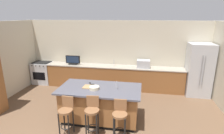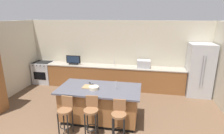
% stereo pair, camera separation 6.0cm
% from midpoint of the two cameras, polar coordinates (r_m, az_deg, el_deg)
% --- Properties ---
extents(wall_back, '(7.51, 0.12, 2.61)m').
position_cam_midpoint_polar(wall_back, '(7.23, 1.62, 4.20)').
color(wall_back, beige).
rests_on(wall_back, ground_plane).
extents(counter_back, '(5.30, 0.62, 0.90)m').
position_cam_midpoint_polar(counter_back, '(7.10, 0.86, -3.17)').
color(counter_back, brown).
rests_on(counter_back, ground_plane).
extents(kitchen_island, '(2.17, 1.12, 0.94)m').
position_cam_midpoint_polar(kitchen_island, '(4.99, -3.59, -11.47)').
color(kitchen_island, black).
rests_on(kitchen_island, ground_plane).
extents(refrigerator, '(0.81, 0.80, 1.86)m').
position_cam_midpoint_polar(refrigerator, '(7.05, 26.12, -0.87)').
color(refrigerator, '#B7BABF').
rests_on(refrigerator, ground_plane).
extents(range_oven, '(0.76, 0.63, 0.92)m').
position_cam_midpoint_polar(range_oven, '(8.16, -20.66, -1.61)').
color(range_oven, '#B7BABF').
rests_on(range_oven, ground_plane).
extents(microwave, '(0.48, 0.36, 0.29)m').
position_cam_midpoint_polar(microwave, '(6.84, 10.25, 0.98)').
color(microwave, '#B7BABF').
rests_on(microwave, counter_back).
extents(tv_monitor, '(0.58, 0.16, 0.36)m').
position_cam_midpoint_polar(tv_monitor, '(7.33, -11.90, 2.08)').
color(tv_monitor, black).
rests_on(tv_monitor, counter_back).
extents(sink_faucet_back, '(0.02, 0.02, 0.24)m').
position_cam_midpoint_polar(sink_faucet_back, '(7.03, 0.98, 1.47)').
color(sink_faucet_back, '#B2B2B7').
rests_on(sink_faucet_back, counter_back).
extents(sink_faucet_island, '(0.02, 0.02, 0.22)m').
position_cam_midpoint_polar(sink_faucet_island, '(4.67, 1.69, -5.78)').
color(sink_faucet_island, '#B2B2B7').
rests_on(sink_faucet_island, kitchen_island).
extents(bar_stool_left, '(0.34, 0.35, 0.94)m').
position_cam_midpoint_polar(bar_stool_left, '(4.52, -14.08, -13.91)').
color(bar_stool_left, brown).
rests_on(bar_stool_left, ground_plane).
extents(bar_stool_center, '(0.34, 0.35, 0.99)m').
position_cam_midpoint_polar(bar_stool_center, '(4.32, -6.14, -14.43)').
color(bar_stool_center, brown).
rests_on(bar_stool_center, ground_plane).
extents(bar_stool_right, '(0.34, 0.35, 0.97)m').
position_cam_midpoint_polar(bar_stool_right, '(4.20, 2.63, -15.63)').
color(bar_stool_right, brown).
rests_on(bar_stool_right, ground_plane).
extents(fruit_bowl, '(0.26, 0.26, 0.08)m').
position_cam_midpoint_polar(fruit_bowl, '(4.71, -5.43, -6.59)').
color(fruit_bowl, beige).
rests_on(fruit_bowl, kitchen_island).
extents(cell_phone, '(0.14, 0.16, 0.01)m').
position_cam_midpoint_polar(cell_phone, '(5.03, -6.13, -5.56)').
color(cell_phone, black).
rests_on(cell_phone, kitchen_island).
extents(tv_remote, '(0.12, 0.17, 0.02)m').
position_cam_midpoint_polar(tv_remote, '(5.10, -6.63, -5.19)').
color(tv_remote, black).
rests_on(tv_remote, kitchen_island).
extents(cutting_board, '(0.30, 0.28, 0.02)m').
position_cam_midpoint_polar(cutting_board, '(4.88, -7.08, -6.21)').
color(cutting_board, '#A87F51').
rests_on(cutting_board, kitchen_island).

